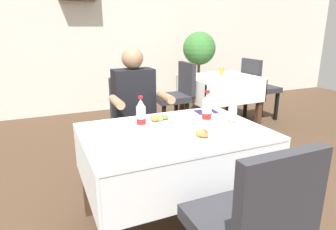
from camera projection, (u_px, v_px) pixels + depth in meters
ground_plane at (186, 219)px, 2.26m from camera, size 11.00×11.00×0.00m
back_wall at (91, 19)px, 4.89m from camera, size 11.00×0.12×3.15m
main_dining_table at (174, 152)px, 2.06m from camera, size 1.23×0.87×0.74m
chair_far_diner_seat at (137, 122)px, 2.79m from camera, size 0.44×0.50×0.97m
chair_near_camera_side at (250, 224)px, 1.34m from camera, size 0.44×0.50×0.97m
seated_diner_far at (136, 110)px, 2.64m from camera, size 0.50×0.46×1.26m
plate_near_camera at (199, 135)px, 1.87m from camera, size 0.26×0.26×0.06m
plate_far_diner at (158, 120)px, 2.18m from camera, size 0.23×0.23×0.06m
beer_glass_left at (233, 108)px, 2.12m from camera, size 0.07×0.07×0.23m
cola_bottle_primary at (207, 112)px, 2.03m from camera, size 0.07×0.07×0.27m
cola_bottle_secondary at (141, 117)px, 1.94m from camera, size 0.06×0.06×0.25m
napkin_cutlery_set at (206, 112)px, 2.44m from camera, size 0.18×0.19×0.01m
background_dining_table at (220, 88)px, 4.35m from camera, size 1.01×0.86×0.74m
background_chair_left at (176, 93)px, 4.08m from camera, size 0.50×0.44×0.97m
background_chair_right at (258, 85)px, 4.63m from camera, size 0.50×0.44×0.97m
background_table_tumbler at (222, 71)px, 4.42m from camera, size 0.06×0.06×0.11m
potted_plant_corner at (199, 59)px, 5.02m from camera, size 0.55×0.55×1.37m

